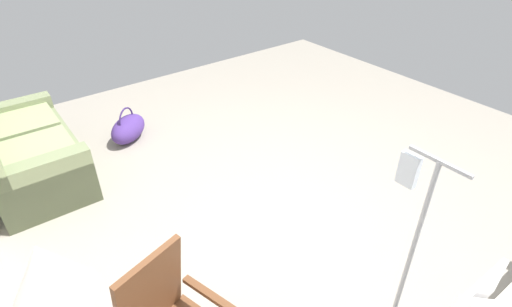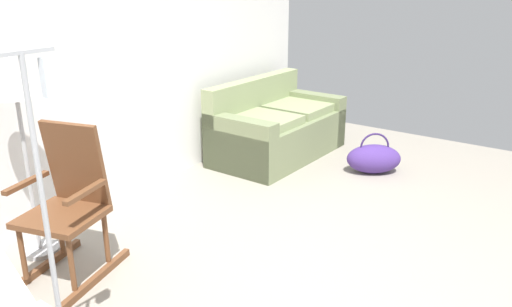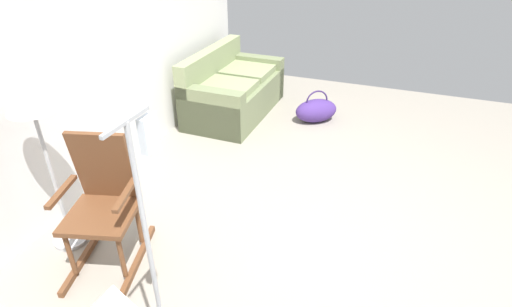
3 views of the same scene
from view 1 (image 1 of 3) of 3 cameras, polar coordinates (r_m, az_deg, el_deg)
ground_plane at (r=3.97m, az=4.25°, el=-7.59°), size 7.43×7.43×0.00m
couch at (r=4.78m, az=-29.72°, el=-0.04°), size 1.61×0.87×0.85m
floor_lamp at (r=1.93m, az=-26.82°, el=-16.78°), size 0.34×0.34×1.48m
duffel_bag at (r=5.15m, az=-17.70°, el=3.40°), size 0.59×0.64×0.43m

